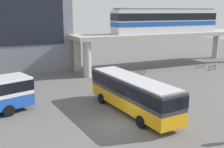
{
  "coord_description": "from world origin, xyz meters",
  "views": [
    {
      "loc": [
        -8.66,
        -17.98,
        8.89
      ],
      "look_at": [
        3.24,
        8.1,
        2.2
      ],
      "focal_mm": 43.34,
      "sensor_mm": 36.0,
      "label": 1
    }
  ],
  "objects_px": {
    "bicycle_orange": "(135,77)",
    "bicycle_black": "(212,68)",
    "bicycle_silver": "(200,66)",
    "train": "(166,20)",
    "bus_main": "(132,91)",
    "bicycle_red": "(141,73)",
    "pedestrian_walking_across": "(117,77)"
  },
  "relations": [
    {
      "from": "bus_main",
      "to": "bicycle_red",
      "type": "xyz_separation_m",
      "value": [
        8.1,
        12.27,
        -1.63
      ]
    },
    {
      "from": "train",
      "to": "bus_main",
      "type": "bearing_deg",
      "value": -132.35
    },
    {
      "from": "bus_main",
      "to": "bicycle_black",
      "type": "bearing_deg",
      "value": 28.16
    },
    {
      "from": "bus_main",
      "to": "bicycle_orange",
      "type": "distance_m",
      "value": 11.88
    },
    {
      "from": "bus_main",
      "to": "bicycle_red",
      "type": "height_order",
      "value": "bus_main"
    },
    {
      "from": "bus_main",
      "to": "bicycle_silver",
      "type": "bearing_deg",
      "value": 33.0
    },
    {
      "from": "bicycle_orange",
      "to": "bicycle_silver",
      "type": "bearing_deg",
      "value": 10.19
    },
    {
      "from": "bus_main",
      "to": "bicycle_black",
      "type": "height_order",
      "value": "bus_main"
    },
    {
      "from": "bicycle_silver",
      "to": "bicycle_red",
      "type": "bearing_deg",
      "value": -178.86
    },
    {
      "from": "bicycle_silver",
      "to": "pedestrian_walking_across",
      "type": "height_order",
      "value": "pedestrian_walking_across"
    },
    {
      "from": "bicycle_orange",
      "to": "pedestrian_walking_across",
      "type": "xyz_separation_m",
      "value": [
        -2.93,
        -0.47,
        0.46
      ]
    },
    {
      "from": "bus_main",
      "to": "bicycle_silver",
      "type": "xyz_separation_m",
      "value": [
        19.23,
        12.49,
        -1.63
      ]
    },
    {
      "from": "train",
      "to": "bicycle_red",
      "type": "distance_m",
      "value": 10.99
    },
    {
      "from": "train",
      "to": "bicycle_orange",
      "type": "bearing_deg",
      "value": -144.44
    },
    {
      "from": "bicycle_orange",
      "to": "pedestrian_walking_across",
      "type": "height_order",
      "value": "pedestrian_walking_across"
    },
    {
      "from": "bicycle_black",
      "to": "train",
      "type": "bearing_deg",
      "value": 127.79
    },
    {
      "from": "bicycle_orange",
      "to": "bicycle_black",
      "type": "bearing_deg",
      "value": 2.25
    },
    {
      "from": "bicycle_red",
      "to": "bicycle_orange",
      "type": "bearing_deg",
      "value": -134.18
    },
    {
      "from": "train",
      "to": "bicycle_orange",
      "type": "xyz_separation_m",
      "value": [
        -9.22,
        -6.59,
        -7.1
      ]
    },
    {
      "from": "pedestrian_walking_across",
      "to": "bicycle_black",
      "type": "bearing_deg",
      "value": 3.46
    },
    {
      "from": "bicycle_black",
      "to": "pedestrian_walking_across",
      "type": "height_order",
      "value": "pedestrian_walking_across"
    },
    {
      "from": "bicycle_silver",
      "to": "bicycle_red",
      "type": "distance_m",
      "value": 11.13
    },
    {
      "from": "train",
      "to": "bicycle_silver",
      "type": "relative_size",
      "value": 10.29
    },
    {
      "from": "bicycle_silver",
      "to": "train",
      "type": "bearing_deg",
      "value": 133.48
    },
    {
      "from": "bicycle_red",
      "to": "pedestrian_walking_across",
      "type": "xyz_separation_m",
      "value": [
        -5.03,
        -2.63,
        0.46
      ]
    },
    {
      "from": "bus_main",
      "to": "bicycle_red",
      "type": "bearing_deg",
      "value": 56.55
    },
    {
      "from": "bicycle_red",
      "to": "bicycle_black",
      "type": "relative_size",
      "value": 0.95
    },
    {
      "from": "pedestrian_walking_across",
      "to": "bicycle_orange",
      "type": "bearing_deg",
      "value": 9.16
    },
    {
      "from": "bicycle_red",
      "to": "pedestrian_walking_across",
      "type": "height_order",
      "value": "pedestrian_walking_across"
    },
    {
      "from": "bicycle_black",
      "to": "pedestrian_walking_across",
      "type": "bearing_deg",
      "value": -176.54
    },
    {
      "from": "train",
      "to": "pedestrian_walking_across",
      "type": "height_order",
      "value": "train"
    },
    {
      "from": "train",
      "to": "bicycle_silver",
      "type": "bearing_deg",
      "value": -46.52
    }
  ]
}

